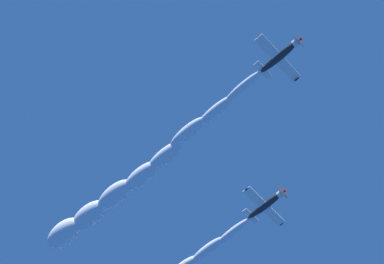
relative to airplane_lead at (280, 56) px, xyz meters
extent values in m
ellipsoid|color=#232328|center=(-0.22, -0.06, 0.00)|extent=(6.09, 2.57, 1.11)
cylinder|color=white|center=(2.45, 0.67, -0.08)|extent=(1.08, 1.16, 1.01)
cone|color=red|center=(3.02, 0.82, -0.10)|extent=(0.75, 0.61, 0.48)
cylinder|color=#3F3F47|center=(2.88, 0.79, -0.10)|extent=(0.66, 2.08, 2.16)
cube|color=white|center=(-0.40, -0.11, -0.14)|extent=(3.24, 7.71, 0.42)
ellipsoid|color=#232328|center=(-1.39, 3.50, -0.27)|extent=(0.86, 0.43, 0.25)
ellipsoid|color=#232328|center=(0.59, -3.72, -0.02)|extent=(0.86, 0.43, 0.25)
cube|color=white|center=(-2.76, -0.75, 0.13)|extent=(1.51, 2.85, 0.21)
cube|color=#232328|center=(-2.81, -0.75, 0.58)|extent=(1.03, 0.39, 1.03)
ellipsoid|color=#1E232D|center=(0.05, 0.03, 0.37)|extent=(1.51, 0.99, 0.64)
ellipsoid|color=#232328|center=(-18.66, 10.50, -0.43)|extent=(6.08, 2.55, 1.08)
cylinder|color=white|center=(-16.00, 11.23, -0.51)|extent=(1.07, 1.14, 0.98)
cone|color=red|center=(-15.43, 11.38, -0.53)|extent=(0.75, 0.61, 0.47)
cylinder|color=#3F3F47|center=(-15.56, 11.35, -0.52)|extent=(0.64, 2.04, 2.09)
cube|color=white|center=(-18.84, 10.45, -0.57)|extent=(3.25, 7.71, 0.17)
ellipsoid|color=#232328|center=(-19.83, 14.06, -0.58)|extent=(0.85, 0.43, 0.24)
ellipsoid|color=#232328|center=(-17.86, 6.84, -0.57)|extent=(0.85, 0.43, 0.24)
cube|color=white|center=(-21.21, 9.81, -0.30)|extent=(1.51, 2.85, 0.12)
cube|color=#232328|center=(-21.26, 9.79, 0.15)|extent=(1.02, 0.38, 1.03)
ellipsoid|color=#1E232D|center=(-18.39, 10.58, -0.06)|extent=(1.50, 0.98, 0.62)
ellipsoid|color=white|center=(-5.91, -1.70, 0.00)|extent=(6.22, 2.66, 1.09)
ellipsoid|color=white|center=(-10.68, -2.88, 0.06)|extent=(6.31, 2.97, 1.41)
ellipsoid|color=white|center=(-15.15, -4.34, 0.01)|extent=(6.39, 3.29, 1.74)
ellipsoid|color=white|center=(-19.77, -5.08, -0.06)|extent=(6.48, 3.60, 2.06)
ellipsoid|color=white|center=(-24.01, -6.25, -0.13)|extent=(6.56, 3.91, 2.38)
ellipsoid|color=white|center=(-28.53, -7.83, 0.09)|extent=(6.65, 4.22, 2.71)
ellipsoid|color=white|center=(-33.47, -9.22, 0.27)|extent=(6.74, 4.54, 3.03)
ellipsoid|color=white|center=(-37.71, -10.83, 0.01)|extent=(6.82, 4.85, 3.36)
ellipsoid|color=white|center=(-24.49, 9.02, -0.51)|extent=(6.22, 2.66, 1.09)
ellipsoid|color=white|center=(-29.07, 7.63, -0.39)|extent=(6.31, 2.97, 1.41)
camera|label=1|loc=(15.82, -23.01, -81.71)|focal=63.36mm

